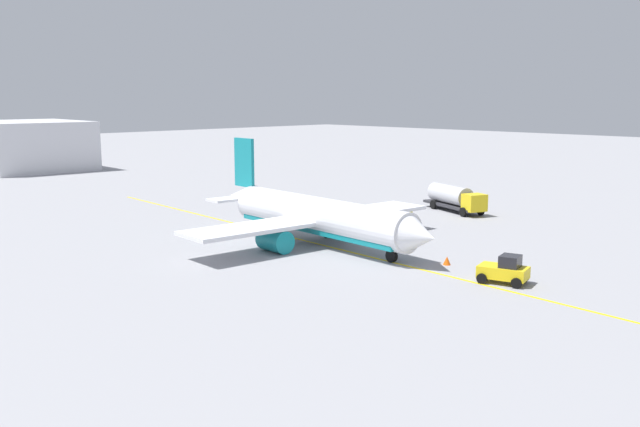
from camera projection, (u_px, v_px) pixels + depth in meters
name	position (u px, v px, depth m)	size (l,w,h in m)	color
ground_plane	(320.00, 244.00, 66.45)	(400.00, 400.00, 0.00)	#939399
airplane	(317.00, 217.00, 66.39)	(29.60, 27.49, 9.53)	white
fuel_tanker	(455.00, 198.00, 85.09)	(10.31, 5.78, 3.15)	#2D2D33
pushback_tug	(505.00, 270.00, 52.58)	(3.99, 3.09, 2.20)	yellow
refueling_worker	(410.00, 214.00, 78.64)	(0.59, 0.63, 1.71)	navy
safety_cone_nose	(447.00, 261.00, 58.42)	(0.65, 0.65, 0.72)	#F2590F
distant_hangar	(30.00, 145.00, 133.42)	(23.14, 19.43, 9.23)	silver
taxi_line_marking	(320.00, 244.00, 66.45)	(83.30, 0.30, 0.01)	yellow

